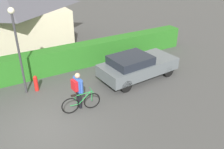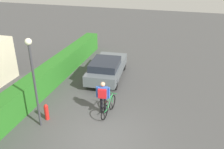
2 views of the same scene
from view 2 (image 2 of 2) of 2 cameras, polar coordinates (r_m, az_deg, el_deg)
ground_plane at (r=10.72m, az=-2.41°, el=-14.24°), size 60.00×60.00×0.00m
hedge_row at (r=12.25m, az=-22.61°, el=-7.05°), size 21.37×0.90×1.33m
parked_car_near at (r=15.17m, az=-1.23°, el=1.60°), size 4.36×2.14×1.38m
bicycle at (r=11.82m, az=-0.83°, el=-7.58°), size 1.71×0.50×0.93m
person_rider at (r=11.56m, az=-2.16°, el=-4.79°), size 0.39×0.67×1.69m
street_lamp at (r=10.46m, az=-18.10°, el=0.55°), size 0.28×0.28×4.10m
fire_hydrant at (r=11.85m, az=-15.15°, el=-8.43°), size 0.20×0.20×0.81m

